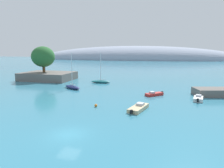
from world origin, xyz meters
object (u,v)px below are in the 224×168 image
Objects in this scene: sailboat_teal_mid_mooring at (101,81)px; motorboat_red_outer at (154,94)px; tree_clump_shore at (43,57)px; sailboat_navy_near_shore at (72,87)px; motorboat_sand_alongside_breakwater at (138,108)px; mooring_buoy_orange at (96,105)px; motorboat_white_foreground at (198,99)px.

sailboat_teal_mid_mooring is 22.30m from motorboat_red_outer.
tree_clump_shore reaches higher than sailboat_navy_near_shore.
motorboat_red_outer is (17.39, -13.96, -0.19)m from sailboat_teal_mid_mooring.
motorboat_red_outer is at bearing 4.90° from motorboat_sand_alongside_breakwater.
sailboat_teal_mid_mooring is 2.29× the size of motorboat_red_outer.
motorboat_sand_alongside_breakwater is 7.76m from mooring_buoy_orange.
tree_clump_shore reaches higher than motorboat_sand_alongside_breakwater.
sailboat_navy_near_shore is 31.35m from motorboat_white_foreground.
sailboat_teal_mid_mooring is at bearing 70.34° from motorboat_white_foreground.
sailboat_teal_mid_mooring is 31.07m from motorboat_white_foreground.
tree_clump_shore reaches higher than mooring_buoy_orange.
motorboat_sand_alongside_breakwater is 12.04m from motorboat_red_outer.
motorboat_sand_alongside_breakwater is (15.17, -25.80, -0.17)m from sailboat_teal_mid_mooring.
motorboat_red_outer is (2.22, 11.84, -0.02)m from motorboat_sand_alongside_breakwater.
motorboat_white_foreground is 14.64m from motorboat_sand_alongside_breakwater.
sailboat_teal_mid_mooring is at bearing -78.88° from sailboat_navy_near_shore.
sailboat_navy_near_shore reaches higher than mooring_buoy_orange.
motorboat_red_outer is (39.06, -15.47, -7.82)m from tree_clump_shore.
sailboat_navy_near_shore is at bearing 128.90° from mooring_buoy_orange.
sailboat_navy_near_shore is at bearing 92.61° from motorboat_white_foreground.
motorboat_red_outer is at bearing -21.61° from tree_clump_shore.
tree_clump_shore is at bearing -64.48° from motorboat_red_outer.
mooring_buoy_orange is at bearing 162.05° from sailboat_navy_near_shore.
motorboat_white_foreground reaches higher than mooring_buoy_orange.
sailboat_teal_mid_mooring reaches higher than mooring_buoy_orange.
mooring_buoy_orange is (-7.75, -0.18, -0.10)m from motorboat_sand_alongside_breakwater.
motorboat_sand_alongside_breakwater is at bearing 117.52° from sailboat_teal_mid_mooring.
mooring_buoy_orange is at bearing 7.44° from motorboat_red_outer.
motorboat_red_outer is (21.91, -2.79, -0.18)m from sailboat_navy_near_shore.
motorboat_sand_alongside_breakwater is 11.02× the size of mooring_buoy_orange.
sailboat_navy_near_shore is 22.09m from motorboat_red_outer.
motorboat_sand_alongside_breakwater reaches higher than mooring_buoy_orange.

